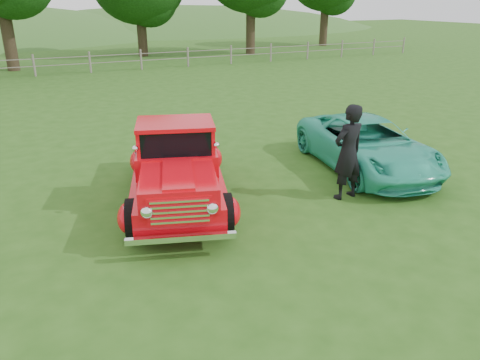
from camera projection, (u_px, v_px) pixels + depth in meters
name	position (u px, v px, depth m)	size (l,w,h in m)	color
ground	(291.00, 230.00, 8.80)	(140.00, 140.00, 0.00)	#275115
distant_hills	(11.00, 72.00, 58.59)	(116.00, 60.00, 18.00)	#3B6826
fence_line	(90.00, 62.00, 27.00)	(48.00, 0.12, 1.20)	gray
red_pickup	(177.00, 167.00, 9.70)	(3.28, 5.28, 1.78)	black
teal_sedan	(367.00, 144.00, 11.71)	(2.14, 4.63, 1.29)	#2EB898
man	(348.00, 152.00, 9.85)	(0.75, 0.49, 2.06)	black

